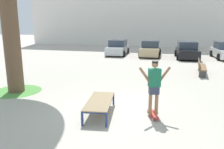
{
  "coord_description": "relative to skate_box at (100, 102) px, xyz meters",
  "views": [
    {
      "loc": [
        1.81,
        -6.76,
        2.8
      ],
      "look_at": [
        -0.35,
        1.03,
        1.0
      ],
      "focal_mm": 34.6,
      "sensor_mm": 36.0,
      "label": 1
    }
  ],
  "objects": [
    {
      "name": "ground_plane",
      "position": [
        0.35,
        0.47,
        -0.41
      ],
      "size": [
        120.0,
        120.0,
        0.0
      ],
      "primitive_type": "plane",
      "color": "#B2AA9E"
    },
    {
      "name": "skate_box",
      "position": [
        0.0,
        0.0,
        0.0
      ],
      "size": [
        1.04,
        1.99,
        0.46
      ],
      "color": "navy",
      "rests_on": "ground"
    },
    {
      "name": "skateboard",
      "position": [
        1.7,
        0.23,
        -0.34
      ],
      "size": [
        0.47,
        0.82,
        0.09
      ],
      "color": "#B23333",
      "rests_on": "ground"
    },
    {
      "name": "skater",
      "position": [
        1.7,
        0.23,
        0.66
      ],
      "size": [
        0.96,
        0.42,
        1.69
      ],
      "color": "#8E6647",
      "rests_on": "skateboard"
    },
    {
      "name": "grass_patch_near_left",
      "position": [
        -4.37,
        1.42,
        -0.41
      ],
      "size": [
        2.12,
        2.12,
        0.01
      ],
      "primitive_type": "cylinder",
      "color": "#519342",
      "rests_on": "ground"
    },
    {
      "name": "car_silver",
      "position": [
        -3.12,
        14.95,
        0.28
      ],
      "size": [
        2.09,
        4.29,
        1.5
      ],
      "color": "#B7BABF",
      "rests_on": "ground"
    },
    {
      "name": "car_tan",
      "position": [
        0.18,
        14.81,
        0.28
      ],
      "size": [
        1.98,
        4.23,
        1.5
      ],
      "color": "tan",
      "rests_on": "ground"
    },
    {
      "name": "car_black",
      "position": [
        3.48,
        14.24,
        0.28
      ],
      "size": [
        2.1,
        4.29,
        1.5
      ],
      "color": "black",
      "rests_on": "ground"
    },
    {
      "name": "park_bench",
      "position": [
        3.93,
        7.42,
        0.03
      ],
      "size": [
        0.64,
        2.43,
        0.83
      ],
      "color": "brown",
      "rests_on": "ground"
    }
  ]
}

